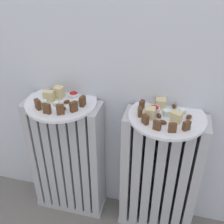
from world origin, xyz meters
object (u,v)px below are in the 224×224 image
object	(u,v)px
plate_left	(61,102)
jam_bowl_right	(154,109)
plate_right	(167,117)
jam_bowl_left	(74,95)
radiator_left	(68,160)
radiator_right	(159,176)
fork	(62,108)

from	to	relation	value
plate_left	jam_bowl_right	size ratio (longest dim) A/B	6.60
plate_right	jam_bowl_left	size ratio (longest dim) A/B	6.93
radiator_left	plate_right	xyz separation A→B (m)	(0.45, 0.00, 0.33)
plate_left	jam_bowl_left	distance (m)	0.06
plate_left	jam_bowl_left	size ratio (longest dim) A/B	6.93
radiator_right	plate_right	xyz separation A→B (m)	(0.00, 0.00, 0.33)
fork	radiator_left	bearing A→B (deg)	116.35
plate_left	fork	bearing A→B (deg)	-63.65
jam_bowl_left	fork	world-z (taller)	jam_bowl_left
plate_left	jam_bowl_right	distance (m)	0.40
plate_left	plate_right	bearing A→B (deg)	0.00
plate_right	jam_bowl_left	distance (m)	0.42
radiator_right	fork	bearing A→B (deg)	-173.02
plate_right	jam_bowl_right	bearing A→B (deg)	165.11
plate_right	plate_left	bearing A→B (deg)	180.00
jam_bowl_right	radiator_right	bearing A→B (deg)	-14.89
radiator_left	fork	bearing A→B (deg)	-63.65
plate_left	fork	world-z (taller)	fork
radiator_right	plate_right	size ratio (longest dim) A/B	2.07
plate_right	jam_bowl_right	distance (m)	0.06
radiator_left	fork	distance (m)	0.34
plate_right	jam_bowl_left	xyz separation A→B (m)	(-0.41, 0.05, 0.02)
radiator_right	plate_right	distance (m)	0.33
plate_left	jam_bowl_left	bearing A→B (deg)	49.10
plate_left	jam_bowl_right	bearing A→B (deg)	2.16
plate_right	jam_bowl_left	world-z (taller)	jam_bowl_left
radiator_left	radiator_right	world-z (taller)	same
jam_bowl_left	jam_bowl_right	size ratio (longest dim) A/B	0.95
radiator_right	jam_bowl_left	xyz separation A→B (m)	(-0.41, 0.05, 0.35)
radiator_left	jam_bowl_left	bearing A→B (deg)	49.10
radiator_left	jam_bowl_left	size ratio (longest dim) A/B	14.31
radiator_left	radiator_right	xyz separation A→B (m)	(0.45, -0.00, 0.00)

